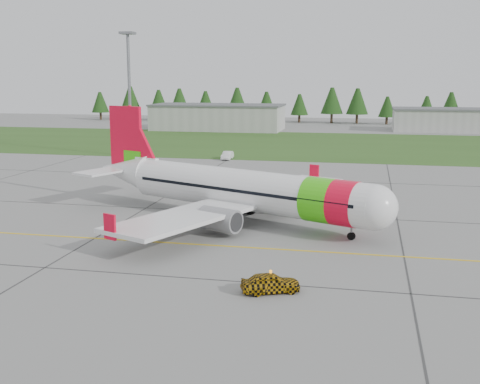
# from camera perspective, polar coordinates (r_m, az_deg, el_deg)

# --- Properties ---
(ground) EXTENTS (320.00, 320.00, 0.00)m
(ground) POSITION_cam_1_polar(r_m,az_deg,el_deg) (39.84, 1.26, -8.60)
(ground) COLOR gray
(ground) RESTS_ON ground
(aircraft) EXTENTS (31.98, 30.36, 10.22)m
(aircraft) POSITION_cam_1_polar(r_m,az_deg,el_deg) (55.76, -0.04, 0.22)
(aircraft) COLOR white
(aircraft) RESTS_ON ground
(follow_me_car) EXTENTS (1.75, 1.87, 3.71)m
(follow_me_car) POSITION_cam_1_polar(r_m,az_deg,el_deg) (37.61, 2.93, -6.83)
(follow_me_car) COLOR #CF950B
(follow_me_car) RESTS_ON ground
(service_van) EXTENTS (1.40, 1.33, 3.97)m
(service_van) POSITION_cam_1_polar(r_m,az_deg,el_deg) (97.51, -1.21, 4.27)
(service_van) COLOR white
(service_van) RESTS_ON ground
(grass_strip) EXTENTS (320.00, 50.00, 0.03)m
(grass_strip) POSITION_cam_1_polar(r_m,az_deg,el_deg) (119.84, 8.65, 4.45)
(grass_strip) COLOR #30561E
(grass_strip) RESTS_ON ground
(taxi_guideline) EXTENTS (120.00, 0.25, 0.02)m
(taxi_guideline) POSITION_cam_1_polar(r_m,az_deg,el_deg) (47.34, 3.08, -5.40)
(taxi_guideline) COLOR gold
(taxi_guideline) RESTS_ON ground
(hangar_west) EXTENTS (32.00, 14.00, 6.00)m
(hangar_west) POSITION_cam_1_polar(r_m,az_deg,el_deg) (151.83, -2.11, 7.04)
(hangar_west) COLOR #A8A8A3
(hangar_west) RESTS_ON ground
(hangar_east) EXTENTS (24.00, 12.00, 5.20)m
(hangar_east) POSITION_cam_1_polar(r_m,az_deg,el_deg) (156.31, 18.75, 6.44)
(hangar_east) COLOR #A8A8A3
(hangar_east) RESTS_ON ground
(floodlight_mast) EXTENTS (0.50, 0.50, 20.00)m
(floodlight_mast) POSITION_cam_1_polar(r_m,az_deg,el_deg) (102.64, -10.42, 8.91)
(floodlight_mast) COLOR slate
(floodlight_mast) RESTS_ON ground
(treeline) EXTENTS (160.00, 8.00, 10.00)m
(treeline) POSITION_cam_1_polar(r_m,az_deg,el_deg) (175.23, 9.84, 8.06)
(treeline) COLOR #1C3F14
(treeline) RESTS_ON ground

